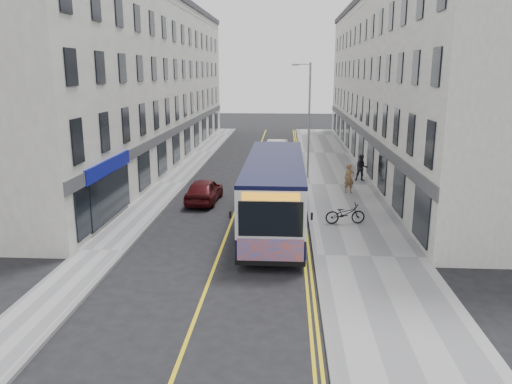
# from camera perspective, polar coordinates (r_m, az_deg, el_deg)

# --- Properties ---
(ground) EXTENTS (140.00, 140.00, 0.00)m
(ground) POSITION_cam_1_polar(r_m,az_deg,el_deg) (22.06, -3.85, -6.11)
(ground) COLOR black
(ground) RESTS_ON ground
(pavement_east) EXTENTS (4.50, 64.00, 0.12)m
(pavement_east) POSITION_cam_1_polar(r_m,az_deg,el_deg) (33.58, 9.46, 0.77)
(pavement_east) COLOR gray
(pavement_east) RESTS_ON ground
(pavement_west) EXTENTS (2.00, 64.00, 0.12)m
(pavement_west) POSITION_cam_1_polar(r_m,az_deg,el_deg) (34.29, -9.59, 1.04)
(pavement_west) COLOR gray
(pavement_west) RESTS_ON ground
(kerb_east) EXTENTS (0.18, 64.00, 0.13)m
(kerb_east) POSITION_cam_1_polar(r_m,az_deg,el_deg) (33.42, 5.62, 0.84)
(kerb_east) COLOR slate
(kerb_east) RESTS_ON ground
(kerb_west) EXTENTS (0.18, 64.00, 0.13)m
(kerb_west) POSITION_cam_1_polar(r_m,az_deg,el_deg) (34.08, -7.95, 1.03)
(kerb_west) COLOR slate
(kerb_west) RESTS_ON ground
(road_centre_line) EXTENTS (0.12, 64.00, 0.01)m
(road_centre_line) POSITION_cam_1_polar(r_m,az_deg,el_deg) (33.53, -1.23, 0.84)
(road_centre_line) COLOR gold
(road_centre_line) RESTS_ON ground
(road_dbl_yellow_inner) EXTENTS (0.10, 64.00, 0.01)m
(road_dbl_yellow_inner) POSITION_cam_1_polar(r_m,az_deg,el_deg) (33.42, 4.85, 0.75)
(road_dbl_yellow_inner) COLOR gold
(road_dbl_yellow_inner) RESTS_ON ground
(road_dbl_yellow_outer) EXTENTS (0.10, 64.00, 0.01)m
(road_dbl_yellow_outer) POSITION_cam_1_polar(r_m,az_deg,el_deg) (33.43, 5.19, 0.75)
(road_dbl_yellow_outer) COLOR gold
(road_dbl_yellow_outer) RESTS_ON ground
(terrace_east) EXTENTS (6.00, 46.00, 13.00)m
(terrace_east) POSITION_cam_1_polar(r_m,az_deg,el_deg) (42.49, 15.80, 11.90)
(terrace_east) COLOR silver
(terrace_east) RESTS_ON ground
(terrace_west) EXTENTS (6.00, 46.00, 13.00)m
(terrace_west) POSITION_cam_1_polar(r_m,az_deg,el_deg) (43.22, -12.49, 12.11)
(terrace_west) COLOR silver
(terrace_west) RESTS_ON ground
(streetlamp) EXTENTS (1.32, 0.18, 8.00)m
(streetlamp) POSITION_cam_1_polar(r_m,az_deg,el_deg) (34.74, 5.96, 8.54)
(streetlamp) COLOR #989AA0
(streetlamp) RESTS_ON ground
(city_bus) EXTENTS (2.73, 11.71, 3.40)m
(city_bus) POSITION_cam_1_polar(r_m,az_deg,el_deg) (24.03, 2.15, 0.21)
(city_bus) COLOR black
(city_bus) RESTS_ON ground
(bicycle) EXTENTS (2.04, 0.95, 1.03)m
(bicycle) POSITION_cam_1_polar(r_m,az_deg,el_deg) (24.88, 10.16, -2.45)
(bicycle) COLOR black
(bicycle) RESTS_ON pavement_east
(pedestrian_near) EXTENTS (0.75, 0.60, 1.79)m
(pedestrian_near) POSITION_cam_1_polar(r_m,az_deg,el_deg) (31.20, 10.59, 1.54)
(pedestrian_near) COLOR olive
(pedestrian_near) RESTS_ON pavement_east
(pedestrian_far) EXTENTS (0.90, 0.71, 1.80)m
(pedestrian_far) POSITION_cam_1_polar(r_m,az_deg,el_deg) (34.73, 11.98, 2.71)
(pedestrian_far) COLOR black
(pedestrian_far) RESTS_ON pavement_east
(car_white) EXTENTS (2.24, 4.82, 1.53)m
(car_white) POSITION_cam_1_polar(r_m,az_deg,el_deg) (43.94, 2.30, 4.92)
(car_white) COLOR silver
(car_white) RESTS_ON ground
(car_maroon) EXTENTS (1.90, 4.25, 1.42)m
(car_maroon) POSITION_cam_1_polar(r_m,az_deg,el_deg) (29.06, -5.95, 0.19)
(car_maroon) COLOR #430B0E
(car_maroon) RESTS_ON ground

